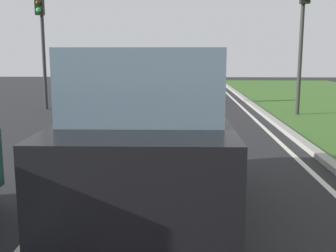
# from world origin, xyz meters

# --- Properties ---
(ground_plane) EXTENTS (60.00, 60.00, 0.00)m
(ground_plane) POSITION_xyz_m (0.00, 14.00, 0.00)
(ground_plane) COLOR #262628
(lane_line_center) EXTENTS (0.12, 32.00, 0.01)m
(lane_line_center) POSITION_xyz_m (-0.70, 14.00, 0.00)
(lane_line_center) COLOR silver
(lane_line_center) RESTS_ON ground
(lane_line_right_edge) EXTENTS (0.12, 32.00, 0.01)m
(lane_line_right_edge) POSITION_xyz_m (3.60, 14.00, 0.00)
(lane_line_right_edge) COLOR silver
(lane_line_right_edge) RESTS_ON ground
(curb_right) EXTENTS (0.24, 48.00, 0.12)m
(curb_right) POSITION_xyz_m (4.10, 14.00, 0.06)
(curb_right) COLOR #9E9B93
(curb_right) RESTS_ON ground
(car_suv_ahead) EXTENTS (2.03, 4.53, 2.28)m
(car_suv_ahead) POSITION_xyz_m (0.70, 8.69, 1.17)
(car_suv_ahead) COLOR black
(car_suv_ahead) RESTS_ON ground
(traffic_light_near_right) EXTENTS (0.32, 0.50, 5.07)m
(traffic_light_near_right) POSITION_xyz_m (5.27, 18.11, 3.43)
(traffic_light_near_right) COLOR #2D2D2D
(traffic_light_near_right) RESTS_ON ground
(traffic_light_overhead_left) EXTENTS (0.32, 0.50, 4.80)m
(traffic_light_overhead_left) POSITION_xyz_m (-4.52, 19.69, 3.29)
(traffic_light_overhead_left) COLOR #2D2D2D
(traffic_light_overhead_left) RESTS_ON ground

